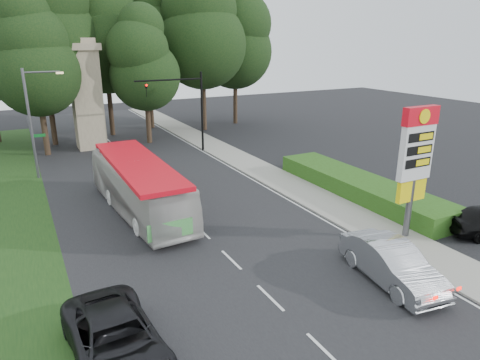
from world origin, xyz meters
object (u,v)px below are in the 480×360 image
transit_bus (139,187)px  sedan_silver (391,263)px  gas_station_pylon (416,155)px  suv_charcoal (116,340)px  traffic_signal_mast (188,101)px  monument (86,94)px  streetlight_signs (33,119)px

transit_bus → sedan_silver: transit_bus is taller
gas_station_pylon → suv_charcoal: (-15.39, -2.23, -3.66)m
traffic_signal_mast → suv_charcoal: traffic_signal_mast is taller
monument → sedan_silver: monument is taller
gas_station_pylon → sedan_silver: 6.04m
gas_station_pylon → traffic_signal_mast: (-3.52, 22.00, 0.22)m
gas_station_pylon → streetlight_signs: bearing=129.0°
streetlight_signs → transit_bus: (4.80, -10.25, -2.85)m
gas_station_pylon → traffic_signal_mast: traffic_signal_mast is taller
traffic_signal_mast → monument: monument is taller
gas_station_pylon → streetlight_signs: 25.74m
suv_charcoal → traffic_signal_mast: bearing=60.9°
streetlight_signs → transit_bus: bearing=-64.9°
gas_station_pylon → streetlight_signs: (-16.19, 20.01, -0.01)m
monument → transit_bus: (-0.19, -18.24, -3.52)m
streetlight_signs → traffic_signal_mast: bearing=8.9°
traffic_signal_mast → streetlight_signs: 12.83m
gas_station_pylon → traffic_signal_mast: bearing=99.1°
traffic_signal_mast → suv_charcoal: bearing=-116.1°
suv_charcoal → monument: bearing=79.1°
gas_station_pylon → sedan_silver: gas_station_pylon is taller
streetlight_signs → transit_bus: 11.67m
streetlight_signs → suv_charcoal: size_ratio=1.40×
transit_bus → sedan_silver: 14.57m
monument → transit_bus: 18.57m
monument → sedan_silver: 31.89m
transit_bus → sedan_silver: (7.39, -12.54, -0.72)m
gas_station_pylon → sedan_silver: size_ratio=1.29×
sedan_silver → suv_charcoal: (-11.39, 0.54, -0.08)m
sedan_silver → monument: bearing=110.8°
sedan_silver → gas_station_pylon: bearing=42.3°
traffic_signal_mast → streetlight_signs: size_ratio=0.90×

